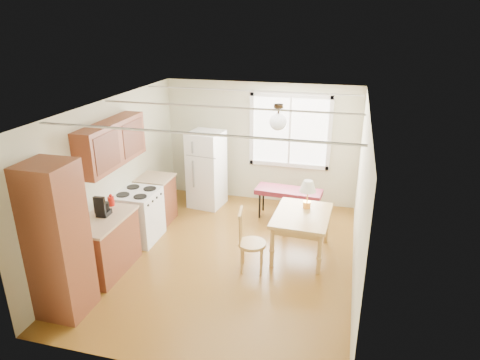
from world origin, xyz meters
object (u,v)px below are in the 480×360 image
(bench, at_px, (289,193))
(refrigerator, at_px, (207,169))
(chair, at_px, (246,237))
(dining_table, at_px, (302,220))

(bench, bearing_deg, refrigerator, 178.38)
(bench, xyz_separation_m, chair, (-0.35, -2.00, 0.04))
(refrigerator, bearing_deg, dining_table, -27.64)
(refrigerator, xyz_separation_m, chair, (1.38, -2.18, -0.22))
(refrigerator, bearing_deg, chair, -50.33)
(dining_table, distance_m, chair, 1.02)
(refrigerator, distance_m, chair, 2.58)
(chair, bearing_deg, refrigerator, 113.55)
(refrigerator, height_order, chair, refrigerator)
(dining_table, xyz_separation_m, chair, (-0.76, -0.68, -0.06))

